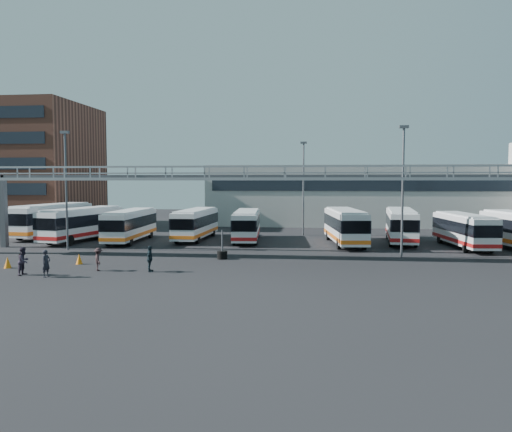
# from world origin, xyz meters

# --- Properties ---
(ground) EXTENTS (140.00, 140.00, 0.00)m
(ground) POSITION_xyz_m (0.00, 0.00, 0.00)
(ground) COLOR black
(ground) RESTS_ON ground
(gantry) EXTENTS (51.40, 5.15, 7.10)m
(gantry) POSITION_xyz_m (0.00, 5.87, 5.51)
(gantry) COLOR gray
(gantry) RESTS_ON ground
(apartment_building) EXTENTS (18.00, 15.00, 16.00)m
(apartment_building) POSITION_xyz_m (-34.00, 30.00, 8.00)
(apartment_building) COLOR brown
(apartment_building) RESTS_ON ground
(warehouse) EXTENTS (42.00, 14.00, 8.00)m
(warehouse) POSITION_xyz_m (12.00, 38.00, 4.00)
(warehouse) COLOR #9E9E99
(warehouse) RESTS_ON ground
(light_pole_left) EXTENTS (0.70, 0.35, 10.21)m
(light_pole_left) POSITION_xyz_m (-16.00, 8.00, 5.73)
(light_pole_left) COLOR #4C4F54
(light_pole_left) RESTS_ON ground
(light_pole_mid) EXTENTS (0.70, 0.35, 10.21)m
(light_pole_mid) POSITION_xyz_m (12.00, 7.00, 5.73)
(light_pole_mid) COLOR #4C4F54
(light_pole_mid) RESTS_ON ground
(light_pole_back) EXTENTS (0.70, 0.35, 10.21)m
(light_pole_back) POSITION_xyz_m (4.00, 22.00, 5.73)
(light_pole_back) COLOR #4C4F54
(light_pole_back) RESTS_ON ground
(bus_0) EXTENTS (3.84, 11.73, 3.50)m
(bus_0) POSITION_xyz_m (-22.61, 17.49, 1.94)
(bus_0) COLOR silver
(bus_0) RESTS_ON ground
(bus_1) EXTENTS (4.34, 11.11, 3.29)m
(bus_1) POSITION_xyz_m (-17.65, 14.19, 1.82)
(bus_1) COLOR silver
(bus_1) RESTS_ON ground
(bus_2) EXTENTS (2.87, 10.39, 3.13)m
(bus_2) POSITION_xyz_m (-12.67, 14.11, 1.73)
(bus_2) COLOR silver
(bus_2) RESTS_ON ground
(bus_3) EXTENTS (2.58, 10.26, 3.10)m
(bus_3) POSITION_xyz_m (-6.71, 16.57, 1.72)
(bus_3) COLOR silver
(bus_3) RESTS_ON ground
(bus_4) EXTENTS (3.14, 10.17, 3.04)m
(bus_4) POSITION_xyz_m (-1.42, 15.89, 1.68)
(bus_4) COLOR silver
(bus_4) RESTS_ON ground
(bus_6) EXTENTS (3.68, 11.07, 3.30)m
(bus_6) POSITION_xyz_m (8.08, 14.54, 1.83)
(bus_6) COLOR silver
(bus_6) RESTS_ON ground
(bus_7) EXTENTS (3.54, 10.85, 3.24)m
(bus_7) POSITION_xyz_m (13.53, 16.53, 1.79)
(bus_7) COLOR silver
(bus_7) RESTS_ON ground
(bus_8) EXTENTS (3.19, 10.15, 3.03)m
(bus_8) POSITION_xyz_m (18.45, 13.39, 1.68)
(bus_8) COLOR silver
(bus_8) RESTS_ON ground
(pedestrian_a) EXTENTS (0.52, 0.69, 1.70)m
(pedestrian_a) POSITION_xyz_m (-11.24, -3.86, 0.85)
(pedestrian_a) COLOR black
(pedestrian_a) RESTS_ON ground
(pedestrian_b) EXTENTS (0.72, 0.90, 1.78)m
(pedestrian_b) POSITION_xyz_m (-13.03, -3.36, 0.89)
(pedestrian_b) COLOR #2B2331
(pedestrian_b) RESTS_ON ground
(pedestrian_c) EXTENTS (0.97, 1.14, 1.53)m
(pedestrian_c) POSITION_xyz_m (-8.97, -1.40, 0.76)
(pedestrian_c) COLOR #2C1D1F
(pedestrian_c) RESTS_ON ground
(pedestrian_d) EXTENTS (0.62, 1.08, 1.72)m
(pedestrian_d) POSITION_xyz_m (-5.45, -1.39, 0.86)
(pedestrian_d) COLOR #18252B
(pedestrian_d) RESTS_ON ground
(cone_left) EXTENTS (0.51, 0.51, 0.77)m
(cone_left) POSITION_xyz_m (-15.59, -1.15, 0.39)
(cone_left) COLOR orange
(cone_left) RESTS_ON ground
(cone_right) EXTENTS (0.55, 0.55, 0.75)m
(cone_right) POSITION_xyz_m (-11.48, 0.97, 0.37)
(cone_right) COLOR orange
(cone_right) RESTS_ON ground
(tire_stack) EXTENTS (0.78, 0.78, 2.23)m
(tire_stack) POSITION_xyz_m (-1.75, 4.50, 0.38)
(tire_stack) COLOR black
(tire_stack) RESTS_ON ground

